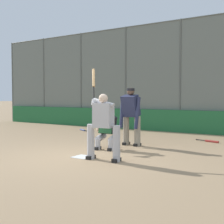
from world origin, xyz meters
name	(u,v)px	position (x,y,z in m)	size (l,w,h in m)	color
ground_plane	(83,157)	(0.00, 0.00, 0.00)	(160.00, 160.00, 0.00)	#9E7F5B
home_plate_marker	(83,157)	(0.00, 0.00, 0.01)	(0.43, 0.43, 0.01)	white
backstop_fence	(180,74)	(0.00, -6.36, 2.39)	(20.77, 0.08, 4.59)	#515651
padding_wall	(179,121)	(0.00, -6.26, 0.45)	(20.28, 0.18, 0.91)	#236638
batter_at_plate	(103,124)	(-0.62, 0.03, 0.83)	(1.04, 0.61, 2.14)	#B7B7BC
catcher_behind_plate	(107,128)	(0.15, -1.25, 0.59)	(0.64, 0.75, 1.15)	#B7B7BC
umpire_home	(131,115)	(-0.09, -2.17, 0.92)	(0.70, 0.44, 1.71)	gray
spare_bat_near_backstop	(83,130)	(3.60, -4.53, 0.03)	(0.73, 0.42, 0.07)	black
spare_bat_by_padding	(210,141)	(-1.86, -4.16, 0.03)	(0.80, 0.27, 0.07)	black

